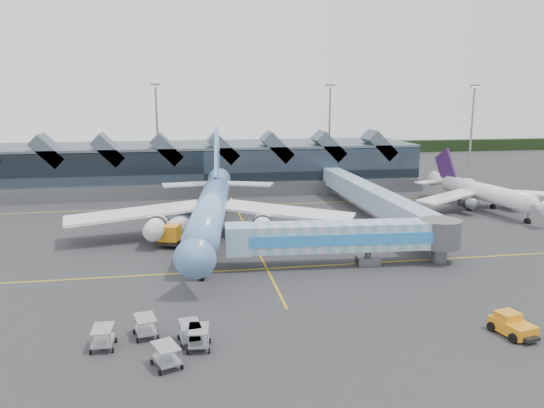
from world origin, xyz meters
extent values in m
plane|color=#2C2C2E|center=(0.00, 0.00, 0.00)|extent=(260.00, 260.00, 0.00)
cube|color=gold|center=(0.00, -8.00, 0.01)|extent=(120.00, 0.25, 0.01)
cube|color=gold|center=(0.00, 28.00, 0.01)|extent=(120.00, 0.25, 0.01)
cube|color=gold|center=(0.00, 10.00, 0.01)|extent=(0.25, 60.00, 0.01)
cube|color=black|center=(0.00, 110.00, 2.00)|extent=(260.00, 4.00, 4.00)
cube|color=black|center=(-5.00, 48.00, 4.50)|extent=(90.00, 20.00, 9.00)
cube|color=#495761|center=(-5.00, 48.00, 9.20)|extent=(90.00, 20.00, 0.60)
cube|color=slate|center=(-5.00, 37.00, 1.30)|extent=(90.00, 2.50, 2.60)
cube|color=#495761|center=(-34.00, 41.00, 9.30)|extent=(6.43, 6.00, 6.43)
cube|color=#495761|center=(-23.00, 41.00, 9.30)|extent=(6.43, 6.00, 6.43)
cube|color=#495761|center=(-12.00, 41.00, 9.30)|extent=(6.43, 6.00, 6.43)
cube|color=#495761|center=(-1.00, 41.00, 9.30)|extent=(6.43, 6.00, 6.43)
cube|color=#495761|center=(10.00, 41.00, 9.30)|extent=(6.43, 6.00, 6.43)
cube|color=#495761|center=(21.00, 41.00, 9.30)|extent=(6.43, 6.00, 6.43)
cube|color=#495761|center=(32.00, 41.00, 9.30)|extent=(6.43, 6.00, 6.43)
cylinder|color=gray|center=(-15.00, 72.00, 11.00)|extent=(0.56, 0.56, 22.00)
cube|color=slate|center=(-15.00, 72.00, 22.00)|extent=(2.40, 0.50, 0.90)
cylinder|color=gray|center=(30.00, 72.00, 11.00)|extent=(0.56, 0.56, 22.00)
cube|color=slate|center=(30.00, 72.00, 22.00)|extent=(2.40, 0.50, 0.90)
cylinder|color=gray|center=(70.00, 70.00, 11.00)|extent=(0.56, 0.56, 22.00)
cube|color=slate|center=(70.00, 70.00, 22.00)|extent=(2.40, 0.50, 0.90)
cylinder|color=#6DADDD|center=(-5.62, 5.20, 4.42)|extent=(8.14, 33.48, 4.10)
cone|color=#6DADDD|center=(-8.00, -14.11, 4.42)|extent=(4.77, 6.16, 4.10)
cube|color=black|center=(-8.09, -14.82, 5.28)|extent=(1.59, 0.52, 0.48)
cone|color=#6DADDD|center=(-3.11, 25.46, 4.73)|extent=(5.00, 8.04, 4.10)
cube|color=white|center=(-15.85, 7.86, 3.71)|extent=(19.47, 9.60, 1.35)
cube|color=white|center=(4.96, 5.29, 3.71)|extent=(19.49, 13.48, 1.35)
cylinder|color=white|center=(-12.84, 3.70, 2.68)|extent=(3.22, 5.96, 2.54)
cylinder|color=white|center=(1.03, 1.99, 2.68)|extent=(3.22, 5.96, 2.54)
cube|color=#6DADDD|center=(-3.34, 23.57, 9.01)|extent=(1.77, 10.47, 11.30)
cube|color=white|center=(-8.30, 24.66, 4.73)|extent=(8.88, 4.33, 0.27)
cube|color=white|center=(1.72, 23.42, 4.73)|extent=(9.17, 6.17, 0.27)
cylinder|color=slate|center=(-7.54, -10.34, 1.19)|extent=(0.30, 0.30, 2.37)
cylinder|color=slate|center=(-8.90, 7.04, 1.19)|extent=(0.30, 0.30, 2.37)
cylinder|color=slate|center=(-1.98, 6.19, 1.19)|extent=(0.30, 0.30, 2.37)
cylinder|color=black|center=(-7.54, -10.34, 0.43)|extent=(0.67, 1.57, 1.52)
cylinder|color=white|center=(42.27, 16.48, 3.20)|extent=(5.90, 21.00, 2.97)
cone|color=white|center=(44.01, 4.42, 3.20)|extent=(3.45, 3.95, 2.97)
cube|color=black|center=(44.07, 3.98, 3.83)|extent=(1.16, 0.49, 0.48)
cone|color=white|center=(40.45, 29.12, 3.43)|extent=(3.62, 5.13, 2.97)
cube|color=white|center=(35.26, 16.43, 2.68)|extent=(12.79, 8.92, 0.99)
cube|color=white|center=(49.02, 18.41, 2.68)|extent=(12.83, 5.91, 0.99)
cylinder|color=slate|center=(37.90, 14.35, 1.94)|extent=(2.33, 3.79, 1.84)
cylinder|color=slate|center=(47.07, 15.67, 1.94)|extent=(2.33, 3.79, 1.84)
cube|color=#331747|center=(40.62, 27.94, 6.17)|extent=(1.39, 6.67, 7.24)
cube|color=white|center=(37.27, 27.76, 3.43)|extent=(6.03, 4.06, 0.25)
cube|color=white|center=(43.89, 28.71, 3.43)|extent=(5.84, 2.64, 0.25)
cylinder|color=slate|center=(43.67, 6.78, 0.86)|extent=(0.28, 0.28, 1.72)
cylinder|color=slate|center=(39.65, 17.00, 0.86)|extent=(0.28, 0.28, 1.72)
cylinder|color=slate|center=(44.64, 17.72, 0.86)|extent=(0.28, 0.28, 1.72)
cylinder|color=black|center=(43.67, 6.78, 0.31)|extent=(0.60, 1.15, 1.10)
cube|color=#72A3BE|center=(8.79, -8.17, 3.54)|extent=(22.08, 4.64, 3.18)
cube|color=#2A85D5|center=(8.69, -9.87, 3.54)|extent=(21.88, 1.50, 1.31)
cube|color=#72A3BE|center=(-3.24, -7.42, 3.54)|extent=(3.06, 3.68, 3.29)
cylinder|color=slate|center=(12.07, -8.37, 1.77)|extent=(0.77, 0.77, 3.54)
cube|color=slate|center=(12.07, -8.37, 0.49)|extent=(2.76, 2.35, 0.99)
cylinder|color=black|center=(10.98, -8.31, 0.38)|extent=(0.50, 1.01, 0.99)
cylinder|color=black|center=(13.17, -8.44, 0.38)|extent=(0.50, 1.01, 0.99)
cylinder|color=slate|center=(20.82, -8.92, 3.54)|extent=(4.82, 4.82, 3.29)
cylinder|color=slate|center=(20.82, -8.92, 1.77)|extent=(1.97, 1.97, 3.54)
cube|color=black|center=(-9.89, 5.99, 0.79)|extent=(5.62, 9.76, 0.53)
cube|color=orange|center=(-11.11, 2.63, 1.89)|extent=(3.17, 3.04, 2.32)
cube|color=black|center=(-11.40, 1.84, 2.42)|extent=(2.23, 0.94, 1.05)
cylinder|color=silver|center=(-9.45, 7.18, 2.21)|extent=(4.37, 6.56, 2.42)
sphere|color=silver|center=(-8.41, 10.05, 2.21)|extent=(2.32, 2.32, 2.32)
sphere|color=silver|center=(-10.50, 4.31, 2.21)|extent=(2.32, 2.32, 2.32)
cylinder|color=black|center=(-12.20, 3.48, 0.53)|extent=(0.71, 1.11, 1.05)
cylinder|color=black|center=(-9.73, 2.58, 0.53)|extent=(0.71, 1.11, 1.05)
cylinder|color=black|center=(-10.94, 6.94, 0.53)|extent=(0.71, 1.11, 1.05)
cylinder|color=black|center=(-8.47, 6.04, 0.53)|extent=(0.71, 1.11, 1.05)
cylinder|color=black|center=(-10.04, 9.41, 0.53)|extent=(0.71, 1.11, 1.05)
cylinder|color=black|center=(-7.57, 8.51, 0.53)|extent=(0.71, 1.11, 1.05)
cube|color=orange|center=(17.53, -28.42, 0.68)|extent=(2.85, 3.90, 0.98)
cube|color=orange|center=(17.40, -27.84, 1.42)|extent=(2.05, 1.90, 0.68)
cube|color=black|center=(17.93, -30.23, 0.44)|extent=(1.50, 1.06, 0.29)
cylinder|color=black|center=(16.68, -29.80, 0.39)|extent=(0.45, 0.83, 0.78)
cylinder|color=black|center=(18.88, -29.32, 0.39)|extent=(0.45, 0.83, 0.78)
cylinder|color=black|center=(16.18, -27.51, 0.39)|extent=(0.45, 0.83, 0.78)
cylinder|color=black|center=(18.38, -27.03, 0.39)|extent=(0.45, 0.83, 0.78)
cube|color=#9A9DA2|center=(-12.70, -23.62, 0.62)|extent=(2.07, 2.75, 0.17)
cube|color=#9A9DA2|center=(-12.70, -23.62, 1.68)|extent=(2.07, 2.75, 0.09)
cylinder|color=black|center=(-12.09, -22.56, 0.20)|extent=(0.22, 0.42, 0.40)
cube|color=#9A9DA2|center=(-9.10, -25.42, 0.62)|extent=(1.86, 2.64, 0.17)
cube|color=#9A9DA2|center=(-9.10, -25.42, 1.68)|extent=(1.86, 2.64, 0.09)
cylinder|color=black|center=(-8.38, -24.43, 0.20)|extent=(0.18, 0.42, 0.40)
cube|color=#9A9DA2|center=(-15.89, -25.15, 0.62)|extent=(1.63, 2.50, 0.17)
cube|color=#9A9DA2|center=(-15.89, -25.15, 1.68)|extent=(1.63, 2.50, 0.09)
cylinder|color=black|center=(-15.03, -24.27, 0.20)|extent=(0.14, 0.41, 0.40)
cube|color=#9A9DA2|center=(-10.90, -29.03, 0.62)|extent=(2.36, 2.86, 0.17)
cube|color=#9A9DA2|center=(-10.90, -29.03, 1.68)|extent=(2.36, 2.86, 0.09)
cylinder|color=black|center=(-10.45, -27.89, 0.20)|extent=(0.27, 0.42, 0.40)
cube|color=#9A9DA2|center=(-8.43, -26.47, 0.62)|extent=(1.77, 2.58, 0.17)
cube|color=#9A9DA2|center=(-8.43, -26.47, 1.68)|extent=(1.77, 2.58, 0.09)
cylinder|color=black|center=(-7.52, -25.65, 0.20)|extent=(0.17, 0.41, 0.40)
camera|label=1|loc=(-9.33, -65.68, 19.69)|focal=35.00mm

